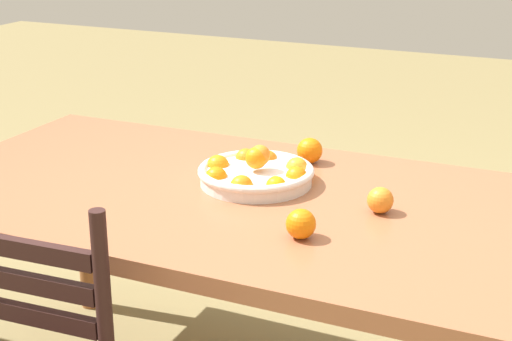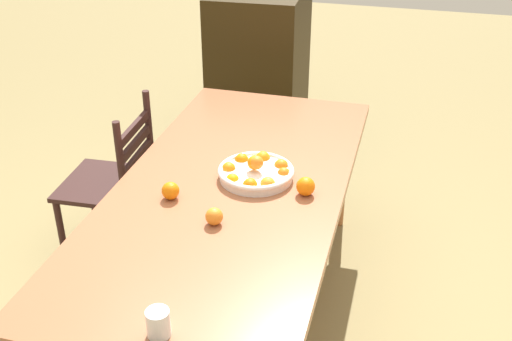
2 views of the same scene
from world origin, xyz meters
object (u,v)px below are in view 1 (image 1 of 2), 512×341
Objects in this scene: orange_loose_0 at (380,200)px; dining_table at (274,221)px; orange_loose_1 at (310,151)px; orange_loose_2 at (301,224)px; fruit_bowl at (256,173)px.

dining_table is at bearing 4.95° from orange_loose_0.
orange_loose_0 is 0.87× the size of orange_loose_1.
orange_loose_2 is at bearing 60.62° from orange_loose_0.
dining_table is 0.31m from orange_loose_0.
dining_table is 30.01× the size of orange_loose_0.
dining_table is 0.28m from orange_loose_2.
orange_loose_1 reaches higher than dining_table.
fruit_bowl is 0.25m from orange_loose_1.
orange_loose_0 is 0.43m from orange_loose_1.
orange_loose_2 is (-0.16, 0.21, 0.10)m from dining_table.
dining_table is at bearing -53.13° from orange_loose_2.
fruit_bowl is 4.82× the size of orange_loose_0.
fruit_bowl reaches higher than orange_loose_2.
fruit_bowl reaches higher than orange_loose_1.
orange_loose_2 is (-0.18, 0.53, -0.00)m from orange_loose_1.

